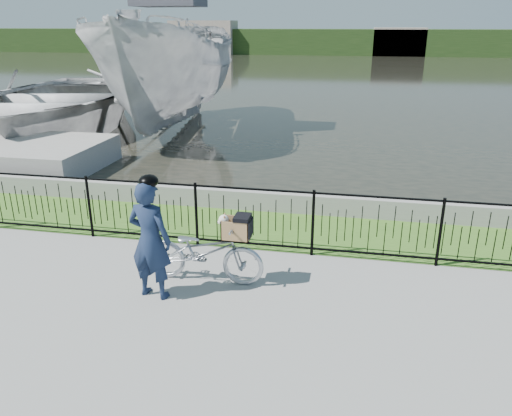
% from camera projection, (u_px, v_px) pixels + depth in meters
% --- Properties ---
extents(ground, '(120.00, 120.00, 0.00)m').
position_uv_depth(ground, '(231.00, 297.00, 7.11)').
color(ground, gray).
rests_on(ground, ground).
extents(grass_strip, '(60.00, 2.00, 0.01)m').
position_uv_depth(grass_strip, '(264.00, 228.00, 9.49)').
color(grass_strip, '#416D22').
rests_on(grass_strip, ground).
extents(water, '(120.00, 120.00, 0.00)m').
position_uv_depth(water, '(337.00, 75.00, 37.44)').
color(water, '#27261E').
rests_on(water, ground).
extents(quay_wall, '(60.00, 0.30, 0.40)m').
position_uv_depth(quay_wall, '(273.00, 201.00, 10.35)').
color(quay_wall, gray).
rests_on(quay_wall, ground).
extents(fence, '(14.00, 0.06, 1.15)m').
position_uv_depth(fence, '(253.00, 219.00, 8.38)').
color(fence, black).
rests_on(fence, ground).
extents(far_treeline, '(120.00, 6.00, 3.00)m').
position_uv_depth(far_treeline, '(348.00, 42.00, 61.75)').
color(far_treeline, '#253E18').
rests_on(far_treeline, ground).
extents(far_building_left, '(8.00, 4.00, 4.00)m').
position_uv_depth(far_building_left, '(204.00, 37.00, 63.04)').
color(far_building_left, '#A09180').
rests_on(far_building_left, ground).
extents(far_building_right, '(6.00, 3.00, 3.20)m').
position_uv_depth(far_building_right, '(399.00, 42.00, 59.23)').
color(far_building_right, '#A09180').
rests_on(far_building_right, ground).
extents(bicycle_rig, '(1.82, 0.63, 1.12)m').
position_uv_depth(bicycle_rig, '(205.00, 251.00, 7.39)').
color(bicycle_rig, '#ABAEB7').
rests_on(bicycle_rig, ground).
extents(cyclist, '(0.69, 0.51, 1.79)m').
position_uv_depth(cyclist, '(150.00, 239.00, 6.85)').
color(cyclist, '#16223D').
rests_on(cyclist, ground).
extents(boat_near, '(4.76, 10.60, 5.78)m').
position_uv_depth(boat_near, '(173.00, 71.00, 17.29)').
color(boat_near, '#B5B5B4').
rests_on(boat_near, water).
extents(boat_far, '(9.69, 11.90, 2.17)m').
position_uv_depth(boat_far, '(58.00, 100.00, 17.86)').
color(boat_far, '#B5B5B4').
rests_on(boat_far, water).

